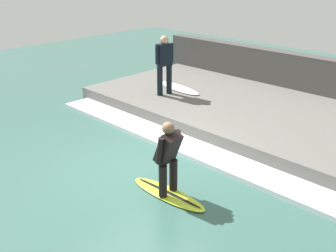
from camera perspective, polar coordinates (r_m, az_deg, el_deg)
The scene contains 8 objects.
ground_plane at distance 8.39m, azimuth -4.38°, elevation -6.16°, with size 28.00×28.00×0.00m, color #386056.
concrete_ledge at distance 11.14m, azimuth 11.21°, elevation 2.05°, with size 4.40×9.28×0.39m, color #66635E.
back_wall at distance 13.02m, azimuth 17.40°, elevation 6.93°, with size 0.50×9.75×1.46m, color #474442.
wave_foam_crest at distance 9.27m, azimuth 2.22°, elevation -2.80°, with size 0.80×8.82×0.11m, color silver.
surfboard_riding at distance 7.46m, azimuth 0.02°, elevation -9.82°, with size 0.52×1.72×0.07m.
surfer_riding at distance 7.06m, azimuth 0.02°, elevation -4.21°, with size 0.54×0.43×1.42m.
surfer_waiting_near at distance 11.50m, azimuth -0.52°, elevation 9.26°, with size 0.57×0.35×1.73m.
surfboard_waiting_near at distance 12.30m, azimuth 1.49°, elevation 5.58°, with size 0.76×1.90×0.06m.
Camera 1 is at (-4.83, -5.55, 4.04)m, focal length 42.00 mm.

